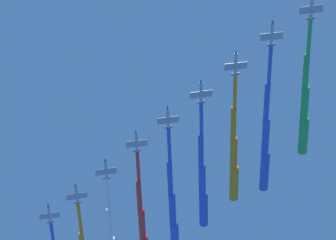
{
  "coord_description": "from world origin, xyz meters",
  "views": [
    {
      "loc": [
        -32.01,
        132.84,
        -71.28
      ],
      "look_at": [
        0.0,
        0.0,
        149.64
      ],
      "focal_mm": 74.56,
      "sensor_mm": 36.0,
      "label": 1
    }
  ],
  "objects_px": {
    "jet_starboard_mid": "(173,211)",
    "jet_lead": "(305,106)",
    "jet_port_inner": "(266,140)",
    "jet_starboard_inner": "(234,155)",
    "jet_port_mid": "(203,182)",
    "jet_port_outer": "(142,226)"
  },
  "relations": [
    {
      "from": "jet_starboard_mid",
      "to": "jet_lead",
      "type": "bearing_deg",
      "value": 146.63
    },
    {
      "from": "jet_port_inner",
      "to": "jet_starboard_inner",
      "type": "bearing_deg",
      "value": -16.67
    },
    {
      "from": "jet_port_inner",
      "to": "jet_port_mid",
      "type": "height_order",
      "value": "jet_port_inner"
    },
    {
      "from": "jet_port_inner",
      "to": "jet_starboard_mid",
      "type": "height_order",
      "value": "jet_port_inner"
    },
    {
      "from": "jet_starboard_inner",
      "to": "jet_port_mid",
      "type": "distance_m",
      "value": 17.19
    },
    {
      "from": "jet_starboard_inner",
      "to": "jet_port_outer",
      "type": "distance_m",
      "value": 51.26
    },
    {
      "from": "jet_lead",
      "to": "jet_port_outer",
      "type": "distance_m",
      "value": 85.45
    },
    {
      "from": "jet_starboard_inner",
      "to": "jet_port_mid",
      "type": "xyz_separation_m",
      "value": [
        14.43,
        -9.33,
        -0.39
      ]
    },
    {
      "from": "jet_starboard_mid",
      "to": "jet_port_outer",
      "type": "bearing_deg",
      "value": -20.69
    },
    {
      "from": "jet_starboard_mid",
      "to": "jet_port_outer",
      "type": "relative_size",
      "value": 1.06
    },
    {
      "from": "jet_port_outer",
      "to": "jet_port_mid",
      "type": "bearing_deg",
      "value": 149.18
    },
    {
      "from": "jet_port_mid",
      "to": "jet_port_outer",
      "type": "xyz_separation_m",
      "value": [
        29.26,
        -17.45,
        1.65
      ]
    },
    {
      "from": "jet_port_inner",
      "to": "jet_port_outer",
      "type": "height_order",
      "value": "jet_port_outer"
    },
    {
      "from": "jet_port_inner",
      "to": "jet_starboard_inner",
      "type": "distance_m",
      "value": 13.74
    },
    {
      "from": "jet_port_inner",
      "to": "jet_starboard_inner",
      "type": "xyz_separation_m",
      "value": [
        13.15,
        -3.94,
        -0.64
      ]
    },
    {
      "from": "jet_port_outer",
      "to": "jet_port_inner",
      "type": "bearing_deg",
      "value": 151.61
    },
    {
      "from": "jet_port_inner",
      "to": "jet_port_mid",
      "type": "xyz_separation_m",
      "value": [
        27.58,
        -13.27,
        -1.03
      ]
    },
    {
      "from": "jet_port_outer",
      "to": "jet_lead",
      "type": "bearing_deg",
      "value": 148.89
    },
    {
      "from": "jet_port_inner",
      "to": "jet_port_mid",
      "type": "bearing_deg",
      "value": -25.69
    },
    {
      "from": "jet_port_inner",
      "to": "jet_starboard_mid",
      "type": "distance_m",
      "value": 49.49
    },
    {
      "from": "jet_lead",
      "to": "jet_port_inner",
      "type": "height_order",
      "value": "jet_port_inner"
    },
    {
      "from": "jet_starboard_inner",
      "to": "jet_starboard_mid",
      "type": "relative_size",
      "value": 0.9
    }
  ]
}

